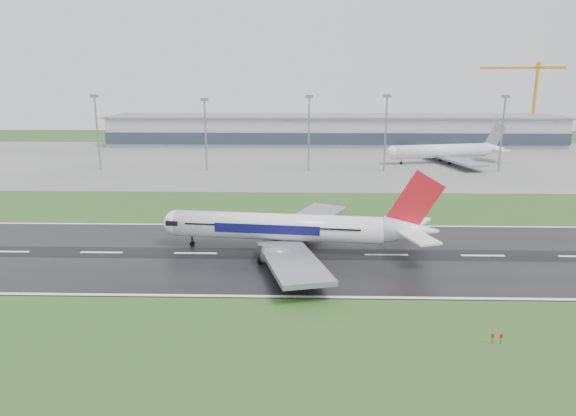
{
  "coord_description": "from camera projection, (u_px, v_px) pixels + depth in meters",
  "views": [
    {
      "loc": [
        -17.91,
        -103.34,
        36.1
      ],
      "look_at": [
        -20.82,
        12.0,
        7.0
      ],
      "focal_mm": 32.5,
      "sensor_mm": 36.0,
      "label": 1
    }
  ],
  "objects": [
    {
      "name": "floodmast_1",
      "position": [
        206.0,
        136.0,
        203.54
      ],
      "size": [
        0.64,
        0.64,
        27.06
      ],
      "primitive_type": "cylinder",
      "color": "gray",
      "rests_on": "ground"
    },
    {
      "name": "floodmast_4",
      "position": [
        502.0,
        136.0,
        200.58
      ],
      "size": [
        0.64,
        0.64,
        28.26
      ],
      "primitive_type": "cylinder",
      "color": "gray",
      "rests_on": "ground"
    },
    {
      "name": "tower_crane",
      "position": [
        534.0,
        103.0,
        294.26
      ],
      "size": [
        43.59,
        14.36,
        44.03
      ],
      "primitive_type": null,
      "rotation": [
        0.0,
        0.0,
        -0.27
      ],
      "color": "orange",
      "rests_on": "ground"
    },
    {
      "name": "runway",
      "position": [
        386.0,
        255.0,
        108.55
      ],
      "size": [
        400.0,
        45.0,
        0.1
      ],
      "primitive_type": "cube",
      "color": "black",
      "rests_on": "ground"
    },
    {
      "name": "main_airliner",
      "position": [
        297.0,
        211.0,
        109.13
      ],
      "size": [
        64.14,
        61.7,
        17.21
      ],
      "primitive_type": null,
      "rotation": [
        0.0,
        0.0,
        -0.11
      ],
      "color": "white",
      "rests_on": "runway"
    },
    {
      "name": "floodmast_2",
      "position": [
        309.0,
        135.0,
        202.4
      ],
      "size": [
        0.64,
        0.64,
        28.25
      ],
      "primitive_type": "cylinder",
      "color": "gray",
      "rests_on": "ground"
    },
    {
      "name": "apron",
      "position": [
        342.0,
        161.0,
        229.72
      ],
      "size": [
        400.0,
        130.0,
        0.08
      ],
      "primitive_type": "cube",
      "color": "slate",
      "rests_on": "ground"
    },
    {
      "name": "terminal",
      "position": [
        334.0,
        130.0,
        286.05
      ],
      "size": [
        240.0,
        36.0,
        15.0
      ],
      "primitive_type": "cube",
      "color": "#999DA4",
      "rests_on": "ground"
    },
    {
      "name": "ground",
      "position": [
        386.0,
        255.0,
        108.56
      ],
      "size": [
        520.0,
        520.0,
        0.0
      ],
      "primitive_type": "plane",
      "color": "#264B1B",
      "rests_on": "ground"
    },
    {
      "name": "floodmast_0",
      "position": [
        98.0,
        134.0,
        204.42
      ],
      "size": [
        0.64,
        0.64,
        28.37
      ],
      "primitive_type": "cylinder",
      "color": "gray",
      "rests_on": "ground"
    },
    {
      "name": "parked_airliner",
      "position": [
        445.0,
        144.0,
        223.03
      ],
      "size": [
        66.57,
        63.7,
        16.43
      ],
      "primitive_type": null,
      "rotation": [
        0.0,
        0.0,
        0.23
      ],
      "color": "silver",
      "rests_on": "apron"
    },
    {
      "name": "floodmast_3",
      "position": [
        385.0,
        135.0,
        201.65
      ],
      "size": [
        0.64,
        0.64,
        28.44
      ],
      "primitive_type": "cylinder",
      "color": "gray",
      "rests_on": "ground"
    }
  ]
}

